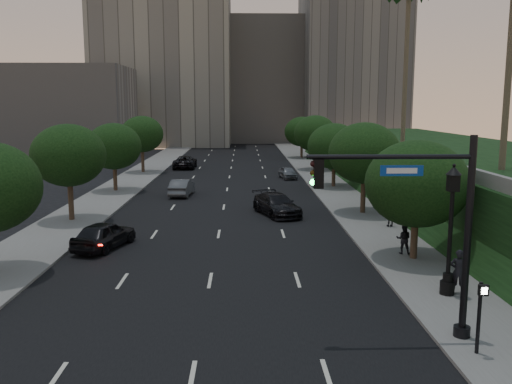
{
  "coord_description": "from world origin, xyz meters",
  "views": [
    {
      "loc": [
        1.53,
        -18.83,
        7.95
      ],
      "look_at": [
        2.18,
        8.17,
        3.6
      ],
      "focal_mm": 38.0,
      "sensor_mm": 36.0,
      "label": 1
    }
  ],
  "objects_px": {
    "sedan_mid_left": "(182,187)",
    "pedestrian_a": "(458,272)",
    "traffic_signal_mast": "(435,236)",
    "sedan_far_right": "(288,173)",
    "pedestrian_b": "(404,239)",
    "pedestrian_c": "(391,215)",
    "sedan_near_right": "(277,205)",
    "street_lamp": "(450,236)",
    "sedan_near_left": "(104,235)",
    "sedan_far_left": "(185,162)"
  },
  "relations": [
    {
      "from": "sedan_far_left",
      "to": "pedestrian_a",
      "type": "relative_size",
      "value": 3.07
    },
    {
      "from": "pedestrian_b",
      "to": "pedestrian_c",
      "type": "bearing_deg",
      "value": -82.73
    },
    {
      "from": "traffic_signal_mast",
      "to": "street_lamp",
      "type": "height_order",
      "value": "traffic_signal_mast"
    },
    {
      "from": "sedan_near_left",
      "to": "sedan_mid_left",
      "type": "height_order",
      "value": "sedan_near_left"
    },
    {
      "from": "pedestrian_a",
      "to": "sedan_mid_left",
      "type": "bearing_deg",
      "value": -41.11
    },
    {
      "from": "sedan_near_left",
      "to": "pedestrian_c",
      "type": "xyz_separation_m",
      "value": [
        17.32,
        4.47,
        0.16
      ]
    },
    {
      "from": "sedan_far_left",
      "to": "sedan_far_right",
      "type": "distance_m",
      "value": 15.81
    },
    {
      "from": "pedestrian_a",
      "to": "pedestrian_c",
      "type": "bearing_deg",
      "value": -72.77
    },
    {
      "from": "sedan_near_right",
      "to": "sedan_far_right",
      "type": "xyz_separation_m",
      "value": [
        2.43,
        19.82,
        -0.13
      ]
    },
    {
      "from": "street_lamp",
      "to": "sedan_mid_left",
      "type": "height_order",
      "value": "street_lamp"
    },
    {
      "from": "sedan_near_right",
      "to": "street_lamp",
      "type": "bearing_deg",
      "value": -89.99
    },
    {
      "from": "traffic_signal_mast",
      "to": "street_lamp",
      "type": "xyz_separation_m",
      "value": [
        2.14,
        4.14,
        -1.04
      ]
    },
    {
      "from": "sedan_near_left",
      "to": "pedestrian_c",
      "type": "bearing_deg",
      "value": -148.54
    },
    {
      "from": "pedestrian_b",
      "to": "street_lamp",
      "type": "bearing_deg",
      "value": 106.64
    },
    {
      "from": "sedan_near_left",
      "to": "sedan_mid_left",
      "type": "xyz_separation_m",
      "value": [
        2.35,
        17.82,
        -0.04
      ]
    },
    {
      "from": "street_lamp",
      "to": "sedan_far_left",
      "type": "xyz_separation_m",
      "value": [
        -15.86,
        47.08,
        -1.83
      ]
    },
    {
      "from": "sedan_mid_left",
      "to": "pedestrian_a",
      "type": "distance_m",
      "value": 29.66
    },
    {
      "from": "sedan_far_left",
      "to": "pedestrian_b",
      "type": "distance_m",
      "value": 43.81
    },
    {
      "from": "sedan_near_left",
      "to": "sedan_mid_left",
      "type": "bearing_deg",
      "value": -80.52
    },
    {
      "from": "pedestrian_b",
      "to": "pedestrian_c",
      "type": "relative_size",
      "value": 1.01
    },
    {
      "from": "sedan_near_left",
      "to": "sedan_far_right",
      "type": "bearing_deg",
      "value": -96.67
    },
    {
      "from": "sedan_mid_left",
      "to": "pedestrian_b",
      "type": "distance_m",
      "value": 24.19
    },
    {
      "from": "street_lamp",
      "to": "pedestrian_b",
      "type": "bearing_deg",
      "value": 90.04
    },
    {
      "from": "sedan_near_left",
      "to": "pedestrian_c",
      "type": "height_order",
      "value": "pedestrian_c"
    },
    {
      "from": "sedan_near_right",
      "to": "pedestrian_b",
      "type": "relative_size",
      "value": 3.38
    },
    {
      "from": "sedan_mid_left",
      "to": "sedan_far_left",
      "type": "height_order",
      "value": "sedan_far_left"
    },
    {
      "from": "street_lamp",
      "to": "pedestrian_a",
      "type": "relative_size",
      "value": 2.99
    },
    {
      "from": "sedan_near_right",
      "to": "pedestrian_a",
      "type": "bearing_deg",
      "value": -88.49
    },
    {
      "from": "street_lamp",
      "to": "sedan_near_right",
      "type": "bearing_deg",
      "value": 109.34
    },
    {
      "from": "sedan_far_right",
      "to": "pedestrian_a",
      "type": "bearing_deg",
      "value": -92.38
    },
    {
      "from": "sedan_far_right",
      "to": "pedestrian_a",
      "type": "xyz_separation_m",
      "value": [
        4.1,
        -36.98,
        0.44
      ]
    },
    {
      "from": "sedan_near_left",
      "to": "sedan_near_right",
      "type": "distance_m",
      "value": 13.65
    },
    {
      "from": "traffic_signal_mast",
      "to": "sedan_far_right",
      "type": "xyz_separation_m",
      "value": [
        -1.48,
        41.22,
        -3.02
      ]
    },
    {
      "from": "traffic_signal_mast",
      "to": "pedestrian_c",
      "type": "xyz_separation_m",
      "value": [
        3.19,
        16.82,
        -2.73
      ]
    },
    {
      "from": "sedan_far_left",
      "to": "traffic_signal_mast",
      "type": "bearing_deg",
      "value": 105.01
    },
    {
      "from": "pedestrian_a",
      "to": "sedan_far_left",
      "type": "bearing_deg",
      "value": -50.98
    },
    {
      "from": "traffic_signal_mast",
      "to": "pedestrian_a",
      "type": "xyz_separation_m",
      "value": [
        2.62,
        4.24,
        -2.58
      ]
    },
    {
      "from": "traffic_signal_mast",
      "to": "pedestrian_c",
      "type": "relative_size",
      "value": 4.4
    },
    {
      "from": "sedan_near_right",
      "to": "pedestrian_c",
      "type": "distance_m",
      "value": 8.46
    },
    {
      "from": "street_lamp",
      "to": "pedestrian_c",
      "type": "distance_m",
      "value": 12.83
    },
    {
      "from": "sedan_mid_left",
      "to": "sedan_near_left",
      "type": "bearing_deg",
      "value": 86.83
    },
    {
      "from": "traffic_signal_mast",
      "to": "sedan_near_right",
      "type": "distance_m",
      "value": 21.94
    },
    {
      "from": "sedan_mid_left",
      "to": "sedan_near_right",
      "type": "height_order",
      "value": "sedan_near_right"
    },
    {
      "from": "sedan_near_left",
      "to": "sedan_near_right",
      "type": "height_order",
      "value": "sedan_near_left"
    },
    {
      "from": "pedestrian_c",
      "to": "traffic_signal_mast",
      "type": "bearing_deg",
      "value": 70.72
    },
    {
      "from": "sedan_mid_left",
      "to": "sedan_near_right",
      "type": "xyz_separation_m",
      "value": [
        7.87,
        -8.77,
        0.03
      ]
    },
    {
      "from": "traffic_signal_mast",
      "to": "sedan_near_right",
      "type": "xyz_separation_m",
      "value": [
        -3.92,
        21.4,
        -2.89
      ]
    },
    {
      "from": "sedan_near_left",
      "to": "sedan_far_left",
      "type": "xyz_separation_m",
      "value": [
        0.41,
        38.88,
        0.02
      ]
    },
    {
      "from": "sedan_near_left",
      "to": "pedestrian_b",
      "type": "xyz_separation_m",
      "value": [
        16.26,
        -1.96,
        0.16
      ]
    },
    {
      "from": "traffic_signal_mast",
      "to": "sedan_far_right",
      "type": "height_order",
      "value": "traffic_signal_mast"
    }
  ]
}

